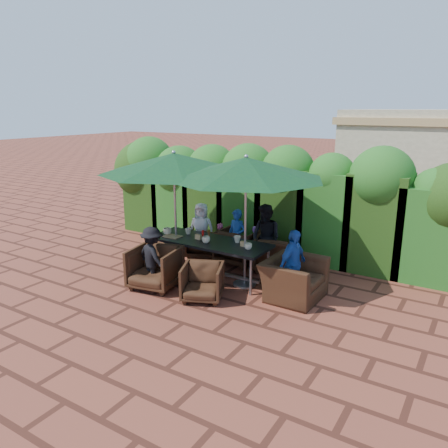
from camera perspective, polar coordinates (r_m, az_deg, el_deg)
The scene contains 31 objects.
ground at distance 8.53m, azimuth -1.56°, elevation -7.46°, with size 80.00×80.00×0.00m, color brown.
dining_table at distance 8.52m, azimuth -1.91°, elevation -2.65°, with size 2.42×0.90×0.75m.
umbrella_left at distance 8.57m, azimuth -6.56°, elevation 7.91°, with size 2.91×2.91×2.46m.
umbrella_right at distance 7.79m, azimuth 2.90°, elevation 7.28°, with size 2.85×2.85×2.46m.
chair_far_left at distance 9.79m, azimuth -2.65°, elevation -2.22°, with size 0.71×0.66×0.73m, color black.
chair_far_mid at distance 9.37m, azimuth 1.84°, elevation -2.71°, with size 0.80×0.75×0.82m, color black.
chair_far_right at distance 9.02m, azimuth 6.63°, elevation -3.59°, with size 0.77×0.73×0.80m, color black.
chair_near_left at distance 8.21m, azimuth -9.04°, elevation -5.39°, with size 0.83×0.78×0.85m, color black.
chair_near_right at distance 7.64m, azimuth -2.84°, elevation -7.37°, with size 0.68×0.64×0.70m, color black.
chair_end_right at distance 7.76m, azimuth 9.10°, elevation -6.29°, with size 1.07×0.70×0.93m, color black.
adult_far_left at distance 9.83m, azimuth -2.96°, elevation -0.70°, with size 0.59×0.35×1.20m, color white.
adult_far_mid at distance 9.30m, azimuth 1.66°, elevation -1.67°, with size 0.43×0.35×1.18m, color #1E4BA2.
adult_far_right at distance 8.89m, azimuth 5.45°, elevation -1.86°, with size 0.66×0.41×1.38m, color black.
adult_near_left at distance 8.21m, azimuth -9.32°, elevation -4.28°, with size 0.74×0.34×1.15m, color black.
adult_end_right at distance 7.67m, azimuth 8.96°, elevation -5.28°, with size 0.73×0.37×1.25m, color #1E4BA2.
child_left at distance 9.70m, azimuth -0.59°, elevation -2.17°, with size 0.28×0.23×0.79m, color #DF4E86.
child_right at distance 9.34m, azimuth 4.12°, elevation -2.78°, with size 0.30×0.24×0.83m, color purple.
pedestrian_a at distance 11.45m, azimuth 16.65°, elevation 2.07°, with size 1.53×0.55×1.64m, color #238138.
pedestrian_b at distance 11.48m, azimuth 22.15°, elevation 1.80°, with size 0.82×0.50×1.71m, color #DF4E86.
pedestrian_c at distance 11.18m, azimuth 24.60°, elevation 1.35°, with size 1.13×0.52×1.77m, color gray.
cup_a at distance 8.95m, azimuth -7.40°, elevation -0.95°, with size 0.17×0.17×0.14m, color beige.
cup_b at distance 8.94m, azimuth -4.69°, elevation -0.94°, with size 0.13×0.13×0.12m, color beige.
cup_c at distance 8.34m, azimuth -2.35°, elevation -2.06°, with size 0.16×0.16×0.13m, color beige.
cup_d at distance 8.36m, azimuth 1.74°, elevation -2.01°, with size 0.14×0.14×0.13m, color beige.
cup_e at distance 7.97m, azimuth 3.17°, elevation -2.94°, with size 0.14×0.14×0.11m, color beige.
ketchup_bottle at distance 8.61m, azimuth -2.76°, elevation -1.37°, with size 0.04×0.04×0.17m, color #B20C0A.
sauce_bottle at distance 8.63m, azimuth -1.99°, elevation -1.31°, with size 0.04×0.04×0.17m, color #4C230C.
serving_tray at distance 8.80m, azimuth -6.74°, elevation -1.61°, with size 0.35×0.25×0.02m, color #9A754A.
number_block_left at distance 8.58m, azimuth -3.39°, elevation -1.69°, with size 0.12×0.06×0.10m, color tan.
number_block_right at distance 8.13m, azimuth 2.59°, elevation -2.61°, with size 0.12×0.06×0.10m, color tan.
hedge_wall at distance 10.21m, azimuth 4.16°, elevation 4.44°, with size 9.10×1.60×2.55m.
Camera 1 is at (4.36, -6.57, 3.26)m, focal length 35.00 mm.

